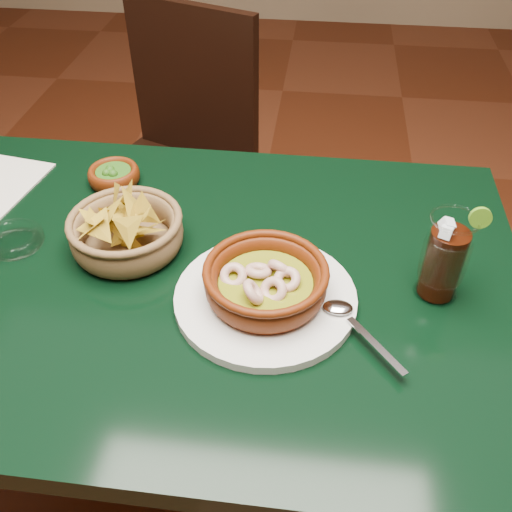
# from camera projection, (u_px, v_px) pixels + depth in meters

# --- Properties ---
(ground) EXTENTS (7.00, 7.00, 0.00)m
(ground) POSITION_uv_depth(u_px,v_px,m) (204.00, 480.00, 1.49)
(ground) COLOR #471C0C
(ground) RESTS_ON ground
(dining_table) EXTENTS (1.20, 0.80, 0.75)m
(dining_table) POSITION_uv_depth(u_px,v_px,m) (183.00, 307.00, 1.06)
(dining_table) COLOR black
(dining_table) RESTS_ON ground
(dining_chair) EXTENTS (0.56, 0.56, 0.94)m
(dining_chair) POSITION_uv_depth(u_px,v_px,m) (175.00, 162.00, 1.69)
(dining_chair) COLOR black
(dining_chair) RESTS_ON ground
(shrimp_plate) EXTENTS (0.37, 0.30, 0.09)m
(shrimp_plate) POSITION_uv_depth(u_px,v_px,m) (266.00, 286.00, 0.91)
(shrimp_plate) COLOR silver
(shrimp_plate) RESTS_ON dining_table
(chip_basket) EXTENTS (0.23, 0.23, 0.14)m
(chip_basket) POSITION_uv_depth(u_px,v_px,m) (126.00, 231.00, 1.01)
(chip_basket) COLOR brown
(chip_basket) RESTS_ON dining_table
(guacamole_ramekin) EXTENTS (0.12, 0.12, 0.04)m
(guacamole_ramekin) POSITION_uv_depth(u_px,v_px,m) (114.00, 175.00, 1.18)
(guacamole_ramekin) COLOR #4C1905
(guacamole_ramekin) RESTS_ON dining_table
(cola_drink) EXTENTS (0.15, 0.15, 0.18)m
(cola_drink) POSITION_uv_depth(u_px,v_px,m) (444.00, 258.00, 0.90)
(cola_drink) COLOR white
(cola_drink) RESTS_ON dining_table
(glass_ashtray) EXTENTS (0.11, 0.11, 0.03)m
(glass_ashtray) POSITION_uv_depth(u_px,v_px,m) (14.00, 240.00, 1.03)
(glass_ashtray) COLOR white
(glass_ashtray) RESTS_ON dining_table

